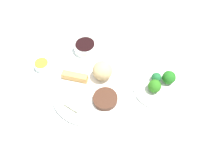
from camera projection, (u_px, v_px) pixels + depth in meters
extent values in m
cube|color=white|center=(95.00, 89.00, 0.86)|extent=(2.20, 2.20, 0.02)
cylinder|color=white|center=(90.00, 90.00, 0.84)|extent=(0.30, 0.30, 0.02)
sphere|color=tan|center=(102.00, 71.00, 0.83)|extent=(0.08, 0.08, 0.08)
cube|color=#DDA455|center=(75.00, 77.00, 0.85)|extent=(0.11, 0.04, 0.03)
cube|color=beige|center=(76.00, 102.00, 0.79)|extent=(0.08, 0.08, 0.01)
cylinder|color=#472719|center=(105.00, 99.00, 0.80)|extent=(0.09, 0.09, 0.02)
cylinder|color=white|center=(159.00, 87.00, 0.85)|extent=(0.21, 0.21, 0.01)
sphere|color=#216A1C|center=(169.00, 77.00, 0.83)|extent=(0.05, 0.05, 0.05)
sphere|color=#2B721B|center=(155.00, 86.00, 0.81)|extent=(0.05, 0.05, 0.05)
sphere|color=#206732|center=(156.00, 77.00, 0.84)|extent=(0.04, 0.04, 0.04)
cylinder|color=white|center=(85.00, 47.00, 0.94)|extent=(0.10, 0.10, 0.03)
cylinder|color=black|center=(85.00, 44.00, 0.93)|extent=(0.08, 0.08, 0.00)
cylinder|color=white|center=(42.00, 65.00, 0.90)|extent=(0.07, 0.07, 0.03)
cylinder|color=gold|center=(41.00, 63.00, 0.88)|extent=(0.05, 0.05, 0.00)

